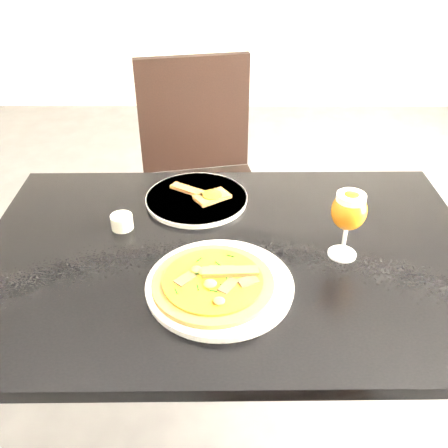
{
  "coord_description": "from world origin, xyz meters",
  "views": [
    {
      "loc": [
        -0.17,
        -0.91,
        1.47
      ],
      "look_at": [
        -0.18,
        0.04,
        0.83
      ],
      "focal_mm": 40.0,
      "sensor_mm": 36.0,
      "label": 1
    }
  ],
  "objects_px": {
    "dining_table": "(229,280)",
    "pizza": "(213,282)",
    "chair_far": "(201,179)",
    "beer_glass": "(349,211)"
  },
  "relations": [
    {
      "from": "dining_table",
      "to": "pizza",
      "type": "bearing_deg",
      "value": -104.76
    },
    {
      "from": "chair_far",
      "to": "pizza",
      "type": "xyz_separation_m",
      "value": [
        0.07,
        -0.89,
        0.24
      ]
    },
    {
      "from": "pizza",
      "to": "chair_far",
      "type": "bearing_deg",
      "value": 94.53
    },
    {
      "from": "dining_table",
      "to": "beer_glass",
      "type": "height_order",
      "value": "beer_glass"
    },
    {
      "from": "chair_far",
      "to": "pizza",
      "type": "height_order",
      "value": "chair_far"
    },
    {
      "from": "beer_glass",
      "to": "chair_far",
      "type": "bearing_deg",
      "value": 116.09
    },
    {
      "from": "beer_glass",
      "to": "pizza",
      "type": "bearing_deg",
      "value": -156.71
    },
    {
      "from": "dining_table",
      "to": "pizza",
      "type": "xyz_separation_m",
      "value": [
        -0.04,
        -0.14,
        0.12
      ]
    },
    {
      "from": "chair_far",
      "to": "beer_glass",
      "type": "bearing_deg",
      "value": -75.16
    },
    {
      "from": "chair_far",
      "to": "beer_glass",
      "type": "distance_m",
      "value": 0.91
    }
  ]
}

